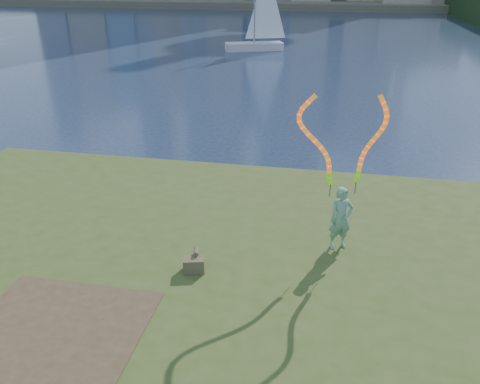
# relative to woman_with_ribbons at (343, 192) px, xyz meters

# --- Properties ---
(ground) EXTENTS (320.00, 320.00, 0.00)m
(ground) POSITION_rel_woman_with_ribbons_xyz_m (-2.85, -0.79, -2.23)
(ground) COLOR #18253E
(ground) RESTS_ON ground
(grassy_knoll) EXTENTS (20.00, 18.00, 0.80)m
(grassy_knoll) POSITION_rel_woman_with_ribbons_xyz_m (-2.85, -3.08, -1.89)
(grassy_knoll) COLOR #3B4C1B
(grassy_knoll) RESTS_ON ground
(dirt_patch) EXTENTS (3.20, 3.00, 0.02)m
(dirt_patch) POSITION_rel_woman_with_ribbons_xyz_m (-5.05, -3.99, -1.42)
(dirt_patch) COLOR #47331E
(dirt_patch) RESTS_ON grassy_knoll
(far_shore) EXTENTS (320.00, 40.00, 1.20)m
(far_shore) POSITION_rel_woman_with_ribbons_xyz_m (-2.85, 94.21, -1.63)
(far_shore) COLOR brown
(far_shore) RESTS_ON ground
(woman_with_ribbons) EXTENTS (1.85, 0.82, 3.92)m
(woman_with_ribbons) POSITION_rel_woman_with_ribbons_xyz_m (0.00, 0.00, 0.00)
(woman_with_ribbons) COLOR #186C41
(woman_with_ribbons) RESTS_ON grassy_knoll
(canvas_bag) EXTENTS (0.51, 0.57, 0.43)m
(canvas_bag) POSITION_rel_woman_with_ribbons_xyz_m (-3.07, -1.59, -1.26)
(canvas_bag) COLOR brown
(canvas_bag) RESTS_ON grassy_knoll
(sailboat) EXTENTS (5.33, 3.28, 8.15)m
(sailboat) POSITION_rel_woman_with_ribbons_xyz_m (-7.10, 33.18, -0.83)
(sailboat) COLOR silver
(sailboat) RESTS_ON ground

